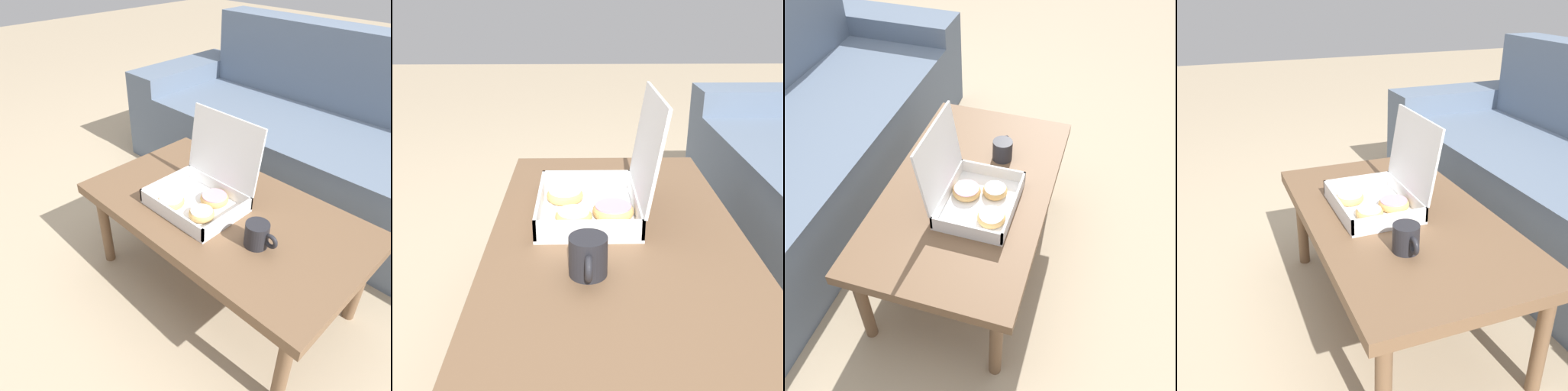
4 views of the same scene
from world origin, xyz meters
The scene contains 4 objects.
ground_plane centered at (0.00, 0.00, 0.00)m, with size 12.00×12.00×0.00m, color tan.
coffee_table centered at (0.00, -0.10, 0.36)m, with size 1.04×0.60×0.41m.
pastry_box centered at (-0.07, -0.14, 0.46)m, with size 0.32×0.29×0.31m.
coffee_mug centered at (0.21, -0.17, 0.45)m, with size 0.12×0.08×0.08m.
Camera 3 is at (-1.18, -0.51, 1.57)m, focal length 42.00 mm.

